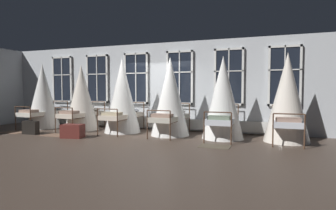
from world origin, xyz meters
The scene contains 14 objects.
ground centered at (0.00, 0.00, 0.00)m, with size 24.64×24.64×0.00m, color #4C3D33.
back_wall_with_windows centered at (0.00, 1.39, 1.60)m, with size 13.32×0.10×3.20m, color silver.
window_bank centered at (0.00, 1.27, 1.12)m, with size 9.68×0.10×2.80m.
cot_first centered at (-4.34, 0.19, 1.19)m, with size 1.25×1.92×2.47m.
cot_second centered at (-2.60, 0.27, 1.15)m, with size 1.25×1.92×2.38m.
cot_third centered at (-0.88, 0.24, 1.24)m, with size 1.25×1.92×2.57m.
cot_fourth centered at (0.90, 0.20, 1.22)m, with size 1.25×1.92×2.53m.
cot_fifth centered at (2.60, 0.17, 1.20)m, with size 1.25×1.92×2.49m.
cot_sixth centered at (4.38, 0.26, 1.22)m, with size 1.25×1.91×2.53m.
rug_first centered at (-4.35, -1.11, 0.01)m, with size 0.80×0.56×0.01m, color brown.
rug_second centered at (-2.61, -1.11, 0.01)m, with size 0.80×0.56×0.01m, color brown.
rug_fifth centered at (2.61, -1.11, 0.01)m, with size 0.80×0.56×0.01m, color brown.
suitcase_dark centered at (-3.51, -1.22, 0.22)m, with size 0.56×0.22×0.47m.
travel_trunk centered at (-1.74, -1.30, 0.21)m, with size 0.64×0.40×0.42m, color #5B231E.
Camera 1 is at (3.95, -8.26, 1.47)m, focal length 29.82 mm.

